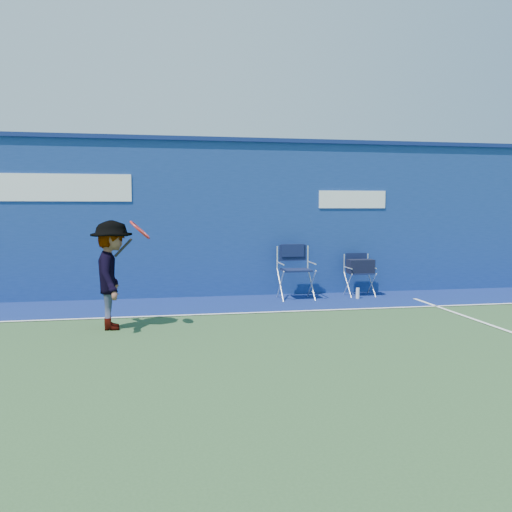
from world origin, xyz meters
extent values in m
plane|color=#2D4C28|center=(0.00, 0.00, 0.00)|extent=(80.00, 80.00, 0.00)
cube|color=navy|center=(0.00, 5.20, 1.50)|extent=(24.00, 0.40, 3.00)
cube|color=navy|center=(0.00, 5.20, 3.04)|extent=(24.00, 0.50, 0.08)
cube|color=white|center=(-3.00, 4.99, 2.10)|extent=(4.50, 0.02, 0.50)
cube|color=white|center=(3.60, 4.99, 1.90)|extent=(1.40, 0.02, 0.35)
cube|color=navy|center=(0.00, 4.10, 0.00)|extent=(24.00, 1.80, 0.01)
cube|color=white|center=(0.00, 3.20, 0.01)|extent=(24.00, 0.06, 0.01)
cube|color=#0F183A|center=(2.29, 4.43, 0.55)|extent=(0.54, 0.45, 0.03)
cube|color=silver|center=(2.29, 4.70, 0.78)|extent=(0.61, 0.03, 0.44)
cube|color=#0F183A|center=(2.29, 4.70, 0.87)|extent=(0.54, 0.03, 0.31)
cube|color=#0F183A|center=(2.29, 4.70, 0.91)|extent=(0.44, 0.07, 0.24)
cube|color=#0F183A|center=(3.62, 4.57, 0.45)|extent=(0.44, 0.37, 0.03)
cube|color=silver|center=(3.62, 4.79, 0.63)|extent=(0.50, 0.02, 0.36)
cube|color=#0F183A|center=(3.62, 4.79, 0.71)|extent=(0.44, 0.02, 0.25)
cube|color=black|center=(3.62, 4.55, 0.59)|extent=(0.50, 0.29, 0.27)
cylinder|color=silver|center=(3.45, 4.25, 0.11)|extent=(0.07, 0.07, 0.21)
imported|color=#EA4738|center=(-0.94, 2.46, 0.78)|extent=(0.63, 1.03, 1.55)
torus|color=#B21D17|center=(-0.54, 2.34, 1.42)|extent=(0.29, 0.37, 0.28)
cylinder|color=gray|center=(-0.54, 2.34, 1.42)|extent=(0.23, 0.32, 0.22)
cylinder|color=black|center=(-0.77, 2.33, 1.17)|extent=(0.26, 0.04, 0.27)
camera|label=1|loc=(-0.33, -5.43, 1.72)|focal=38.00mm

